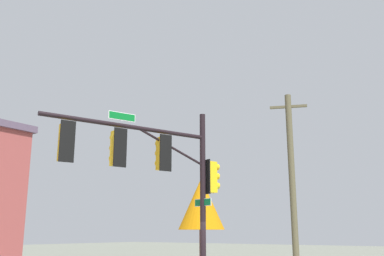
# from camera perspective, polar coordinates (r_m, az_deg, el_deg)

# --- Properties ---
(signal_pole_assembly) EXTENTS (6.20, 2.41, 6.33)m
(signal_pole_assembly) POSITION_cam_1_polar(r_m,az_deg,el_deg) (14.49, -4.64, -5.01)
(signal_pole_assembly) COLOR black
(signal_pole_assembly) RESTS_ON ground_plane
(utility_pole) EXTENTS (0.82, 1.70, 8.80)m
(utility_pole) POSITION_cam_1_polar(r_m,az_deg,el_deg) (21.45, 12.92, -6.76)
(utility_pole) COLOR brown
(utility_pole) RESTS_ON ground_plane
(tree_near) EXTENTS (3.04, 3.04, 5.68)m
(tree_near) POSITION_cam_1_polar(r_m,az_deg,el_deg) (29.37, 1.22, -9.84)
(tree_near) COLOR brown
(tree_near) RESTS_ON ground_plane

